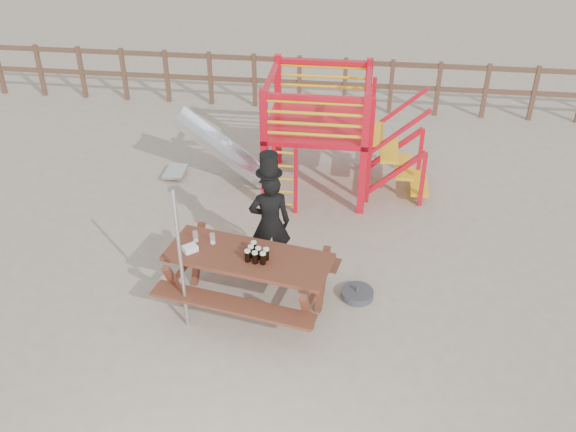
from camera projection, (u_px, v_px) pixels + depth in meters
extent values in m
plane|color=tan|center=(278.00, 319.00, 8.53)|extent=(60.00, 60.00, 0.00)
cube|color=brown|center=(323.00, 61.00, 13.76)|extent=(15.00, 0.06, 0.10)
cube|color=brown|center=(322.00, 84.00, 14.04)|extent=(15.00, 0.06, 0.10)
cube|color=brown|center=(40.00, 70.00, 14.73)|extent=(0.09, 0.09, 1.20)
cube|color=brown|center=(82.00, 72.00, 14.62)|extent=(0.09, 0.09, 1.20)
cube|color=brown|center=(124.00, 74.00, 14.51)|extent=(0.09, 0.09, 1.20)
cube|color=brown|center=(167.00, 76.00, 14.41)|extent=(0.09, 0.09, 1.20)
cube|color=brown|center=(210.00, 78.00, 14.30)|extent=(0.09, 0.09, 1.20)
cube|color=brown|center=(255.00, 80.00, 14.20)|extent=(0.09, 0.09, 1.20)
cube|color=brown|center=(299.00, 83.00, 14.09)|extent=(0.09, 0.09, 1.20)
cube|color=brown|center=(345.00, 85.00, 13.98)|extent=(0.09, 0.09, 1.20)
cube|color=brown|center=(391.00, 87.00, 13.88)|extent=(0.09, 0.09, 1.20)
cube|color=brown|center=(438.00, 89.00, 13.77)|extent=(0.09, 0.09, 1.20)
cube|color=brown|center=(486.00, 91.00, 13.67)|extent=(0.09, 0.09, 1.20)
cube|color=brown|center=(534.00, 93.00, 13.56)|extent=(0.09, 0.09, 1.20)
cube|color=red|center=(264.00, 151.00, 10.36)|extent=(0.12, 0.12, 2.10)
cube|color=red|center=(364.00, 156.00, 10.19)|extent=(0.12, 0.12, 2.10)
cube|color=red|center=(278.00, 111.00, 11.69)|extent=(0.12, 0.12, 2.10)
cube|color=red|center=(366.00, 115.00, 11.52)|extent=(0.12, 0.12, 2.10)
cube|color=red|center=(318.00, 124.00, 10.86)|extent=(1.72, 1.72, 0.08)
cube|color=red|center=(315.00, 98.00, 9.76)|extent=(1.60, 0.08, 0.08)
cube|color=red|center=(324.00, 62.00, 11.09)|extent=(1.60, 0.08, 0.08)
cube|color=red|center=(271.00, 77.00, 10.51)|extent=(0.08, 1.60, 0.08)
cube|color=red|center=(369.00, 81.00, 10.34)|extent=(0.08, 1.60, 0.08)
cylinder|color=yellow|center=(314.00, 135.00, 10.09)|extent=(1.50, 0.05, 0.05)
cylinder|color=yellow|center=(322.00, 96.00, 11.43)|extent=(1.50, 0.05, 0.05)
cylinder|color=yellow|center=(314.00, 124.00, 10.00)|extent=(1.50, 0.05, 0.05)
cylinder|color=yellow|center=(323.00, 86.00, 11.33)|extent=(1.50, 0.05, 0.05)
cylinder|color=yellow|center=(315.00, 114.00, 9.90)|extent=(1.50, 0.05, 0.05)
cylinder|color=yellow|center=(323.00, 77.00, 11.23)|extent=(1.50, 0.05, 0.05)
cylinder|color=yellow|center=(315.00, 103.00, 9.80)|extent=(1.50, 0.05, 0.05)
cylinder|color=yellow|center=(323.00, 67.00, 11.13)|extent=(1.50, 0.05, 0.05)
cube|color=red|center=(274.00, 180.00, 10.46)|extent=(0.06, 0.06, 1.20)
cube|color=red|center=(296.00, 181.00, 10.42)|extent=(0.06, 0.06, 1.20)
cylinder|color=yellow|center=(285.00, 204.00, 10.69)|extent=(0.36, 0.04, 0.04)
cylinder|color=yellow|center=(285.00, 192.00, 10.56)|extent=(0.36, 0.04, 0.04)
cylinder|color=yellow|center=(285.00, 179.00, 10.42)|extent=(0.36, 0.04, 0.04)
cylinder|color=yellow|center=(285.00, 166.00, 10.29)|extent=(0.36, 0.04, 0.04)
cylinder|color=yellow|center=(285.00, 153.00, 10.16)|extent=(0.36, 0.04, 0.04)
cube|color=yellow|center=(374.00, 133.00, 10.82)|extent=(0.30, 0.90, 0.06)
cube|color=yellow|center=(389.00, 150.00, 10.96)|extent=(0.30, 0.90, 0.06)
cube|color=yellow|center=(404.00, 167.00, 11.09)|extent=(0.30, 0.90, 0.06)
cube|color=yellow|center=(419.00, 183.00, 11.22)|extent=(0.30, 0.90, 0.06)
cube|color=red|center=(396.00, 173.00, 10.67)|extent=(0.95, 0.08, 0.86)
cube|color=red|center=(395.00, 148.00, 11.42)|extent=(0.95, 0.08, 0.86)
cube|color=silver|center=(222.00, 149.00, 11.35)|extent=(1.53, 0.55, 1.21)
cube|color=silver|center=(218.00, 154.00, 11.11)|extent=(1.58, 0.04, 1.28)
cube|color=silver|center=(225.00, 140.00, 11.56)|extent=(1.58, 0.04, 1.28)
cube|color=silver|center=(175.00, 171.00, 11.73)|extent=(0.35, 0.55, 0.05)
cube|color=brown|center=(248.00, 257.00, 8.34)|extent=(2.27, 1.21, 0.05)
cube|color=brown|center=(232.00, 305.00, 8.04)|extent=(2.17, 0.71, 0.04)
cube|color=brown|center=(264.00, 252.00, 8.99)|extent=(2.17, 0.71, 0.04)
cube|color=brown|center=(187.00, 269.00, 8.81)|extent=(0.33, 1.29, 0.78)
cube|color=brown|center=(315.00, 296.00, 8.32)|extent=(0.33, 1.29, 0.78)
imported|color=black|center=(270.00, 223.00, 9.01)|extent=(0.66, 0.52, 1.61)
cube|color=#0B801D|center=(269.00, 207.00, 9.01)|extent=(0.07, 0.03, 0.38)
cylinder|color=black|center=(269.00, 173.00, 8.57)|extent=(0.37, 0.37, 0.01)
cylinder|color=black|center=(269.00, 163.00, 8.49)|extent=(0.25, 0.25, 0.28)
cube|color=white|center=(268.00, 152.00, 8.54)|extent=(0.13, 0.03, 0.03)
cylinder|color=#B2B2B7|center=(181.00, 262.00, 7.87)|extent=(0.05, 0.05, 2.07)
cylinder|color=#3B3B41|center=(357.00, 294.00, 8.89)|extent=(0.45, 0.45, 0.10)
cylinder|color=#3B3B41|center=(358.00, 288.00, 8.84)|extent=(0.05, 0.05, 0.09)
cube|color=white|center=(190.00, 248.00, 8.39)|extent=(0.23, 0.22, 0.08)
cylinder|color=black|center=(248.00, 256.00, 8.18)|extent=(0.07, 0.07, 0.15)
cylinder|color=#F6ECC9|center=(247.00, 251.00, 8.13)|extent=(0.08, 0.08, 0.02)
cylinder|color=black|center=(255.00, 258.00, 8.15)|extent=(0.07, 0.07, 0.15)
cylinder|color=#F6ECC9|center=(255.00, 253.00, 8.10)|extent=(0.08, 0.08, 0.02)
cylinder|color=black|center=(263.00, 259.00, 8.14)|extent=(0.07, 0.07, 0.15)
cylinder|color=#F6ECC9|center=(263.00, 253.00, 8.09)|extent=(0.08, 0.08, 0.02)
cylinder|color=black|center=(251.00, 252.00, 8.26)|extent=(0.07, 0.07, 0.15)
cylinder|color=#F6ECC9|center=(251.00, 247.00, 8.21)|extent=(0.08, 0.08, 0.02)
cylinder|color=black|center=(258.00, 254.00, 8.23)|extent=(0.07, 0.07, 0.15)
cylinder|color=#F6ECC9|center=(258.00, 248.00, 8.18)|extent=(0.08, 0.08, 0.02)
cylinder|color=black|center=(266.00, 255.00, 8.21)|extent=(0.07, 0.07, 0.15)
cylinder|color=#F6ECC9|center=(266.00, 249.00, 8.17)|extent=(0.08, 0.08, 0.02)
cylinder|color=black|center=(254.00, 248.00, 8.34)|extent=(0.07, 0.07, 0.15)
cylinder|color=#F6ECC9|center=(254.00, 243.00, 8.29)|extent=(0.08, 0.08, 0.02)
cylinder|color=silver|center=(195.00, 236.00, 8.56)|extent=(0.07, 0.07, 0.15)
cylinder|color=#F6ECC9|center=(196.00, 240.00, 8.59)|extent=(0.07, 0.07, 0.02)
cylinder|color=silver|center=(212.00, 239.00, 8.52)|extent=(0.07, 0.07, 0.15)
cylinder|color=#F6ECC9|center=(213.00, 243.00, 8.55)|extent=(0.07, 0.07, 0.02)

